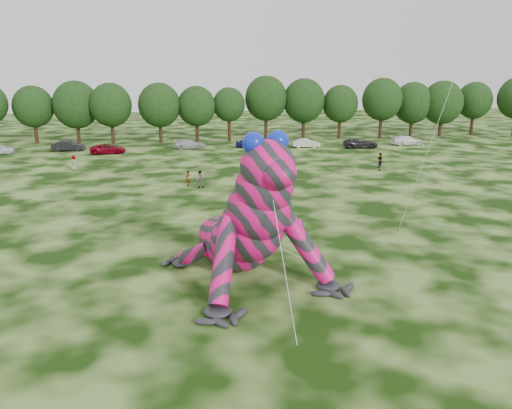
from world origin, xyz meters
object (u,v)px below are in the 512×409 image
object	(u,v)px
tree_10	(266,108)
car_4	(249,143)
car_3	(190,144)
spectator_4	(74,163)
tree_13	(382,108)
car_2	(108,149)
tree_9	(229,114)
tree_16	(474,108)
tree_12	(340,112)
car_1	(68,146)
car_6	(361,143)
spectator_2	(379,164)
tree_4	(34,115)
tree_6	(111,114)
spectator_5	(268,189)
tree_7	(160,113)
spectator_1	(200,179)
tree_5	(77,112)
car_7	(407,140)
tree_8	(197,114)
tree_11	(304,109)
tree_15	(442,109)
car_0	(0,149)
flying_kite	(483,1)
inflatable_gecko	(231,197)
car_5	(306,143)
spectator_0	(188,179)
spectator_3	(380,160)

from	to	relation	value
tree_10	car_4	world-z (taller)	tree_10
car_3	spectator_4	distance (m)	20.19
tree_13	car_2	world-z (taller)	tree_13
tree_9	tree_16	distance (m)	44.43
tree_12	car_1	xyz separation A→B (m)	(-43.06, -7.85, -3.73)
car_6	spectator_2	size ratio (longest dim) A/B	3.21
tree_4	car_6	xyz separation A→B (m)	(49.45, -12.20, -3.81)
tree_6	spectator_5	size ratio (longest dim) A/B	5.25
tree_7	car_6	world-z (taller)	tree_7
tree_4	spectator_1	size ratio (longest dim) A/B	5.21
tree_5	car_7	bearing A→B (deg)	-11.13
tree_7	spectator_5	bearing A→B (deg)	-74.24
tree_8	tree_11	world-z (taller)	tree_11
tree_15	car_2	world-z (taller)	tree_15
car_2	car_4	distance (m)	20.45
car_4	spectator_5	world-z (taller)	spectator_5
tree_15	car_0	bearing A→B (deg)	-172.53
tree_11	tree_4	bearing A→B (deg)	179.32
tree_4	tree_10	distance (m)	37.04
tree_10	tree_16	size ratio (longest dim) A/B	1.12
flying_kite	car_6	xyz separation A→B (m)	(9.32, 43.44, -14.38)
inflatable_gecko	tree_11	bearing A→B (deg)	53.01
tree_9	car_0	xyz separation A→B (m)	(-32.89, -8.79, -3.69)
tree_9	car_5	size ratio (longest dim) A/B	2.14
inflatable_gecko	tree_11	distance (m)	58.33
tree_6	car_5	world-z (taller)	tree_6
tree_9	car_2	xyz separation A→B (m)	(-18.09, -10.76, -3.66)
tree_11	tree_16	size ratio (longest dim) A/B	1.07
tree_11	tree_12	size ratio (longest dim) A/B	1.12
flying_kite	spectator_0	bearing A→B (deg)	128.40
spectator_1	tree_13	bearing A→B (deg)	-139.16
spectator_2	car_2	bearing A→B (deg)	-108.10
spectator_4	spectator_3	distance (m)	36.05
tree_16	car_1	distance (m)	69.26
tree_5	tree_9	bearing A→B (deg)	-2.58
spectator_1	spectator_2	distance (m)	21.76
car_7	spectator_0	distance (m)	41.96
car_5	spectator_1	bearing A→B (deg)	153.10
tree_6	car_1	world-z (taller)	tree_6
tree_9	car_3	bearing A→B (deg)	-130.42
flying_kite	spectator_4	xyz separation A→B (m)	(-29.72, 31.57, -14.19)
flying_kite	tree_7	xyz separation A→B (m)	(-20.56, 53.74, -10.35)
flying_kite	car_0	size ratio (longest dim) A/B	4.57
spectator_4	car_3	bearing A→B (deg)	-51.55
spectator_3	tree_12	bearing A→B (deg)	-147.91
tree_15	car_4	bearing A→B (deg)	-166.59
inflatable_gecko	tree_5	xyz separation A→B (m)	(-19.10, 55.78, 0.67)
tree_15	tree_16	world-z (taller)	tree_15
tree_11	car_6	world-z (taller)	tree_11
tree_15	car_3	distance (m)	45.02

